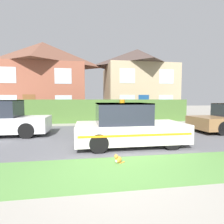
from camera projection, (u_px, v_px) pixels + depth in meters
name	position (u px, v px, depth m)	size (l,w,h in m)	color
ground_plane	(115.00, 171.00, 4.09)	(80.00, 80.00, 0.00)	gray
road_strip	(100.00, 135.00, 8.15)	(28.00, 6.28, 0.01)	#5B5B60
lawn_verge	(114.00, 171.00, 4.13)	(28.00, 1.90, 0.01)	#568C42
garden_hedge	(107.00, 111.00, 12.90)	(12.29, 0.67, 1.68)	#4C7233
police_car	(128.00, 126.00, 6.35)	(3.91, 1.80, 1.67)	black
cat	(118.00, 159.00, 4.61)	(0.30, 0.23, 0.26)	orange
neighbour_car_far	(0.00, 119.00, 7.92)	(4.08, 1.59, 1.64)	black
house_left	(44.00, 79.00, 17.25)	(8.46, 5.89, 7.26)	#93513D
house_right	(137.00, 82.00, 18.99)	(7.11, 6.56, 7.07)	tan
wheelie_bin	(68.00, 115.00, 12.87)	(0.72, 0.75, 1.12)	#23662D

